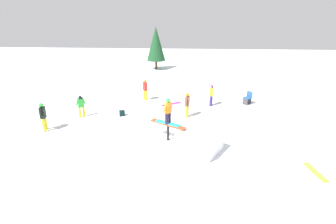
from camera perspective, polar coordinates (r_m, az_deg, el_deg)
name	(u,v)px	position (r m, az deg, el deg)	size (l,w,h in m)	color
ground_plane	(168,140)	(13.11, 0.00, -6.13)	(60.00, 60.00, 0.00)	white
rail_feature	(168,127)	(12.78, 0.00, -3.18)	(1.78, 1.24, 0.91)	black
snow_kicker_ramp	(199,143)	(12.15, 6.72, -6.64)	(1.80, 1.50, 0.78)	white
main_rider_on_rail	(168,111)	(12.45, 0.00, 0.17)	(1.28, 0.87, 1.29)	#1EB3C4
bystander_red	(145,89)	(18.41, -5.00, 5.08)	(0.41, 0.55, 1.49)	yellow
bystander_brown	(187,104)	(15.53, 4.21, 1.84)	(0.28, 0.64, 1.50)	gold
bystander_yellow	(211,94)	(17.52, 9.43, 3.88)	(0.30, 0.59, 1.44)	#3D2E7C
bystander_black	(43,115)	(15.22, -25.54, -0.67)	(0.28, 0.68, 1.55)	gold
bystander_green	(81,105)	(16.34, -18.41, 1.44)	(0.51, 0.45, 1.34)	gold
loose_snowboard_magenta	(172,104)	(17.81, 0.78, 1.76)	(1.43, 0.28, 0.02)	#C628A4
loose_snowboard_white	(127,183)	(10.35, -8.99, -14.96)	(1.27, 0.28, 0.02)	white
loose_snowboard_lime	(315,172)	(12.29, 29.41, -11.33)	(1.37, 0.28, 0.02)	#96D238
folding_chair	(248,98)	(18.48, 16.97, 2.86)	(0.62, 0.62, 0.88)	#3F3F44
backpack_on_snow	(122,113)	(16.10, -9.96, -0.25)	(0.30, 0.22, 0.34)	black
pine_tree_near	(156,44)	(27.59, -2.64, 14.62)	(1.90, 1.90, 4.31)	#4C331E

